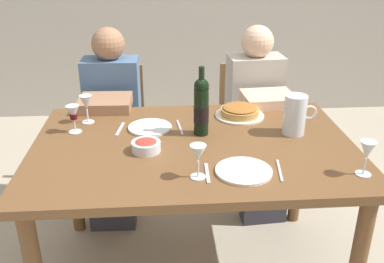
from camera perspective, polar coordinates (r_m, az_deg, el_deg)
dining_table at (r=2.05m, az=0.18°, el=-3.93°), size 1.50×1.00×0.76m
wine_bottle at (r=2.05m, az=1.24°, el=3.33°), size 0.07×0.07×0.34m
water_pitcher at (r=2.14m, az=13.45°, el=1.89°), size 0.16×0.11×0.20m
baked_tart at (r=2.32m, az=6.34°, el=2.64°), size 0.26×0.26×0.06m
salad_bowl at (r=1.94m, az=-6.11°, el=-1.84°), size 0.13×0.13×0.06m
wine_glass_left_diner at (r=1.69m, az=0.82°, el=-3.08°), size 0.07×0.07×0.14m
wine_glass_right_diner at (r=2.17m, az=-15.47°, el=2.25°), size 0.07×0.07×0.14m
wine_glass_centre at (r=1.84m, az=22.20°, el=-2.48°), size 0.06×0.06×0.15m
wine_glass_spare at (r=2.27m, az=-13.84°, el=3.61°), size 0.06×0.06×0.15m
dinner_plate_left_setting at (r=2.17m, az=-5.59°, el=0.54°), size 0.22×0.22×0.01m
dinner_plate_right_setting at (r=1.78m, az=6.86°, el=-5.22°), size 0.23×0.23×0.01m
fork_left_setting at (r=2.18m, az=-9.52°, el=0.33°), size 0.04×0.16×0.00m
knife_left_setting at (r=2.17m, az=-1.63°, el=0.57°), size 0.03×0.18×0.00m
knife_right_setting at (r=1.81m, az=11.54°, el=-5.07°), size 0.04×0.18×0.00m
spoon_right_setting at (r=1.76m, az=2.03°, el=-5.53°), size 0.02×0.16×0.00m
chair_left at (r=2.94m, az=-9.89°, el=1.11°), size 0.41×0.41×0.87m
diner_left at (r=2.68m, az=-10.63°, el=1.47°), size 0.35×0.51×1.16m
chair_right at (r=2.98m, az=7.39°, el=1.61°), size 0.43×0.43×0.87m
diner_right at (r=2.73m, az=8.76°, el=2.02°), size 0.36×0.52×1.16m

